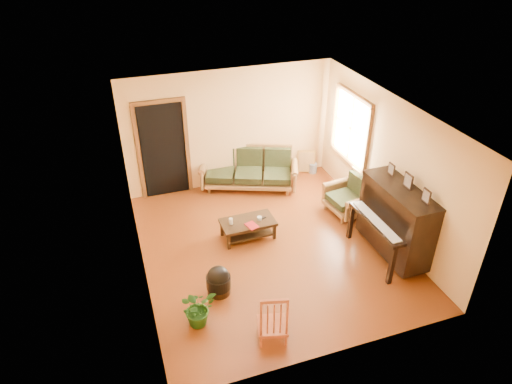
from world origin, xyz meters
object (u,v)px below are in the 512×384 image
object	(u,v)px
coffee_table	(248,229)
armchair	(347,195)
sofa	(249,169)
ceramic_crock	(313,168)
potted_plant	(198,308)
footstool	(219,283)
piano	(398,222)
red_chair	(273,314)

from	to	relation	value
coffee_table	armchair	distance (m)	2.15
sofa	armchair	world-z (taller)	sofa
armchair	ceramic_crock	xyz separation A→B (m)	(0.08, 1.74, -0.30)
armchair	coffee_table	bearing A→B (deg)	176.21
potted_plant	sofa	bearing A→B (deg)	61.16
sofa	footstool	world-z (taller)	sofa
piano	sofa	bearing A→B (deg)	118.81
coffee_table	footstool	size ratio (longest dim) A/B	2.52
sofa	piano	world-z (taller)	piano
ceramic_crock	footstool	bearing A→B (deg)	-134.77
ceramic_crock	coffee_table	bearing A→B (deg)	-139.56
sofa	red_chair	size ratio (longest dim) A/B	2.32
red_chair	armchair	bearing A→B (deg)	59.42
armchair	piano	bearing A→B (deg)	-90.86
sofa	coffee_table	bearing A→B (deg)	-87.01
potted_plant	armchair	bearing A→B (deg)	28.84
footstool	piano	bearing A→B (deg)	-0.50
coffee_table	footstool	world-z (taller)	footstool
red_chair	piano	bearing A→B (deg)	36.55
armchair	potted_plant	bearing A→B (deg)	-158.93
red_chair	ceramic_crock	distance (m)	5.00
potted_plant	ceramic_crock	bearing A→B (deg)	45.76
sofa	coffee_table	world-z (taller)	sofa
armchair	potted_plant	xyz separation A→B (m)	(-3.48, -1.91, -0.12)
footstool	red_chair	distance (m)	1.25
red_chair	ceramic_crock	world-z (taller)	red_chair
sofa	armchair	distance (m)	2.22
footstool	potted_plant	bearing A→B (deg)	-130.80
coffee_table	ceramic_crock	world-z (taller)	coffee_table
coffee_table	potted_plant	xyz separation A→B (m)	(-1.34, -1.77, 0.11)
coffee_table	piano	distance (m)	2.68
footstool	red_chair	xyz separation A→B (m)	(0.50, -1.12, 0.26)
coffee_table	piano	world-z (taller)	piano
coffee_table	armchair	world-z (taller)	armchair
footstool	ceramic_crock	size ratio (longest dim) A/B	1.70
piano	potted_plant	xyz separation A→B (m)	(-3.65, -0.49, -0.38)
armchair	red_chair	bearing A→B (deg)	-143.02
coffee_table	ceramic_crock	size ratio (longest dim) A/B	4.29
armchair	red_chair	size ratio (longest dim) A/B	0.93
footstool	ceramic_crock	world-z (taller)	footstool
footstool	sofa	bearing A→B (deg)	63.59
sofa	potted_plant	distance (m)	4.01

